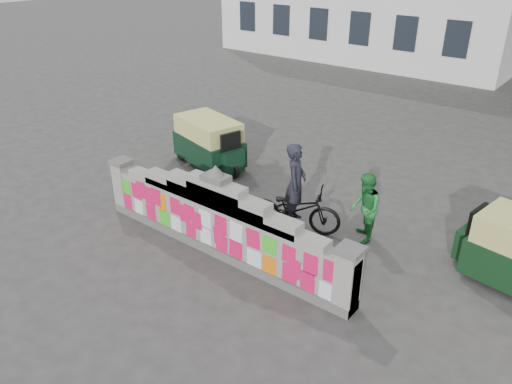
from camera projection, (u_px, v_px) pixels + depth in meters
ground at (219, 252)px, 10.59m from camera, size 100.00×100.00×0.00m
parapet_wall at (217, 222)px, 10.25m from camera, size 6.48×0.44×2.01m
cyclist_bike at (295, 209)px, 11.15m from camera, size 2.20×1.46×1.10m
cyclist_rider at (295, 194)px, 10.98m from camera, size 0.67×0.79×1.86m
pedestrian at (365, 208)px, 10.68m from camera, size 0.93×0.97×1.57m
rickshaw_left at (210, 142)px, 14.39m from camera, size 2.61×1.68×1.40m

